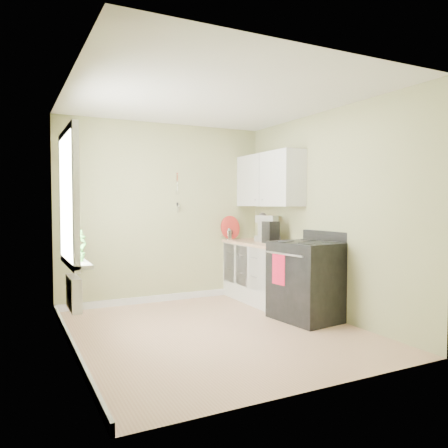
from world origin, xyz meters
name	(u,v)px	position (x,y,z in m)	size (l,w,h in m)	color
floor	(216,332)	(0.00, 0.00, -0.01)	(3.20, 3.60, 0.02)	tan
ceiling	(216,96)	(0.00, 0.00, 2.71)	(3.20, 3.60, 0.02)	white
wall_back	(164,213)	(0.00, 1.81, 1.35)	(3.20, 0.02, 2.70)	tan
wall_left	(69,218)	(-1.61, 0.00, 1.35)	(0.02, 3.60, 2.70)	tan
wall_right	(326,214)	(1.61, 0.00, 1.35)	(0.02, 3.60, 2.70)	tan
base_cabinets	(265,274)	(1.30, 1.00, 0.43)	(0.60, 1.60, 0.87)	white
countertop	(265,244)	(1.29, 1.00, 0.89)	(0.64, 1.60, 0.04)	#D7AA83
upper_cabinets	(269,180)	(1.43, 1.10, 1.85)	(0.35, 1.40, 0.80)	white
window	(67,198)	(-1.58, 0.30, 1.55)	(0.06, 1.14, 1.44)	white
window_sill	(75,261)	(-1.51, 0.30, 0.88)	(0.18, 1.14, 0.04)	white
radiator	(74,293)	(-1.54, 0.25, 0.55)	(0.12, 0.50, 0.35)	white
wall_utensils	(177,199)	(0.20, 1.78, 1.56)	(0.02, 0.14, 0.58)	#D7AA83
stove	(307,280)	(1.28, -0.05, 0.51)	(0.81, 0.90, 1.13)	black
stand_mixer	(267,229)	(1.41, 1.13, 1.10)	(0.33, 0.41, 0.44)	#B2B2B7
kettle	(228,234)	(1.05, 1.72, 1.00)	(0.18, 0.11, 0.18)	silver
coffee_maker	(271,233)	(1.29, 0.85, 1.06)	(0.19, 0.21, 0.32)	black
red_tray	(230,228)	(1.09, 1.72, 1.10)	(0.38, 0.38, 0.02)	red
jar	(277,244)	(1.05, 0.30, 0.95)	(0.07, 0.07, 0.08)	beige
plant_a	(80,247)	(-1.50, 0.06, 1.05)	(0.16, 0.11, 0.31)	#39812D
plant_b	(76,244)	(-1.50, 0.30, 1.06)	(0.18, 0.15, 0.33)	#39812D
plant_c	(73,242)	(-1.50, 0.51, 1.06)	(0.18, 0.18, 0.33)	#39812D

